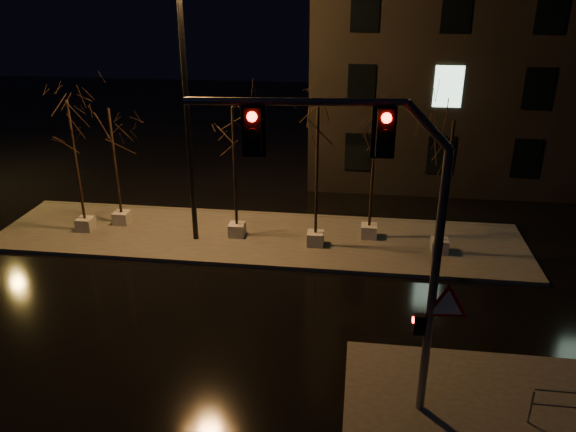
# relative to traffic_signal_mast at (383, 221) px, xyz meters

# --- Properties ---
(ground) EXTENTS (90.00, 90.00, 0.00)m
(ground) POSITION_rel_traffic_signal_mast_xyz_m (-4.64, 3.68, -5.24)
(ground) COLOR black
(ground) RESTS_ON ground
(median) EXTENTS (22.00, 5.00, 0.15)m
(median) POSITION_rel_traffic_signal_mast_xyz_m (-4.64, 9.68, -5.17)
(median) COLOR #46443F
(median) RESTS_ON ground
(sidewalk_corner) EXTENTS (7.00, 5.00, 0.15)m
(sidewalk_corner) POSITION_rel_traffic_signal_mast_xyz_m (2.86, 0.18, -5.17)
(sidewalk_corner) COLOR #46443F
(sidewalk_corner) RESTS_ON ground
(building) EXTENTS (25.00, 12.00, 15.00)m
(building) POSITION_rel_traffic_signal_mast_xyz_m (9.36, 21.68, 2.26)
(building) COLOR black
(building) RESTS_ON ground
(tree_0) EXTENTS (1.80, 1.80, 5.73)m
(tree_0) POSITION_rel_traffic_signal_mast_xyz_m (-12.05, 9.29, -0.75)
(tree_0) COLOR #B7B5AB
(tree_0) RESTS_ON median
(tree_1) EXTENTS (1.80, 1.80, 5.25)m
(tree_1) POSITION_rel_traffic_signal_mast_xyz_m (-10.79, 10.16, -1.11)
(tree_1) COLOR #B7B5AB
(tree_1) RESTS_ON median
(tree_2) EXTENTS (1.80, 1.80, 5.61)m
(tree_2) POSITION_rel_traffic_signal_mast_xyz_m (-5.49, 9.56, -0.84)
(tree_2) COLOR #B7B5AB
(tree_2) RESTS_ON median
(tree_3) EXTENTS (1.80, 1.80, 5.78)m
(tree_3) POSITION_rel_traffic_signal_mast_xyz_m (-2.16, 9.14, -0.71)
(tree_3) COLOR #B7B5AB
(tree_3) RESTS_ON median
(tree_4) EXTENTS (1.80, 1.80, 5.48)m
(tree_4) POSITION_rel_traffic_signal_mast_xyz_m (-0.02, 10.15, -0.93)
(tree_4) COLOR #B7B5AB
(tree_4) RESTS_ON median
(tree_5) EXTENTS (1.80, 1.80, 5.41)m
(tree_5) POSITION_rel_traffic_signal_mast_xyz_m (2.74, 9.12, -0.99)
(tree_5) COLOR #B7B5AB
(tree_5) RESTS_ON median
(traffic_signal_mast) EXTENTS (6.34, 0.67, 7.75)m
(traffic_signal_mast) POSITION_rel_traffic_signal_mast_xyz_m (0.00, 0.00, 0.00)
(traffic_signal_mast) COLOR slate
(traffic_signal_mast) RESTS_ON sidewalk_corner
(streetlight_main) EXTENTS (2.64, 0.52, 10.55)m
(streetlight_main) POSITION_rel_traffic_signal_mast_xyz_m (-7.14, 9.08, 0.99)
(streetlight_main) COLOR black
(streetlight_main) RESTS_ON median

